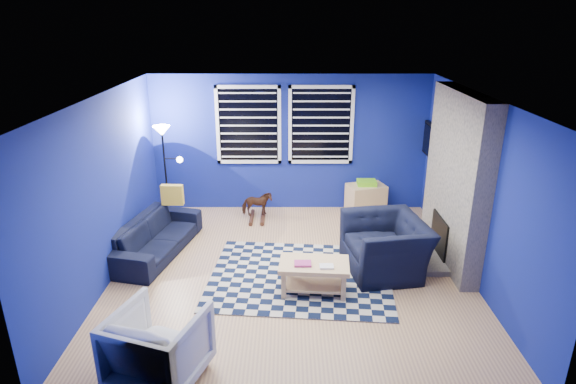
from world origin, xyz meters
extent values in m
plane|color=tan|center=(0.00, 0.00, 0.00)|extent=(5.00, 5.00, 0.00)
plane|color=white|center=(0.00, 0.00, 2.50)|extent=(5.00, 5.00, 0.00)
plane|color=navy|center=(0.00, 2.50, 1.25)|extent=(5.00, 0.00, 5.00)
plane|color=navy|center=(-2.50, 0.00, 1.25)|extent=(0.00, 5.00, 5.00)
plane|color=navy|center=(2.50, 0.00, 1.25)|extent=(0.00, 5.00, 5.00)
cube|color=gray|center=(2.37, 0.50, 1.25)|extent=(0.26, 2.00, 2.50)
cube|color=black|center=(2.23, 0.50, 0.35)|extent=(0.04, 0.70, 0.60)
cube|color=gray|center=(2.10, 0.50, 0.04)|extent=(0.50, 1.20, 0.08)
cube|color=black|center=(-0.75, 2.48, 1.60)|extent=(1.05, 0.02, 1.30)
cube|color=white|center=(-0.75, 2.47, 2.28)|extent=(1.17, 0.05, 0.06)
cube|color=white|center=(-0.75, 2.47, 0.92)|extent=(1.17, 0.05, 0.06)
cube|color=black|center=(0.55, 2.48, 1.60)|extent=(1.05, 0.02, 1.30)
cube|color=white|center=(0.55, 2.47, 2.28)|extent=(1.17, 0.05, 0.06)
cube|color=white|center=(0.55, 2.47, 0.92)|extent=(1.17, 0.05, 0.06)
cube|color=black|center=(2.45, 2.00, 1.40)|extent=(0.06, 1.00, 0.58)
cube|color=black|center=(2.42, 2.00, 1.40)|extent=(0.01, 0.92, 0.50)
cube|color=black|center=(0.13, -0.10, 0.01)|extent=(2.66, 2.21, 0.02)
imported|color=black|center=(-2.07, 0.64, 0.28)|extent=(2.01, 1.14, 0.55)
imported|color=black|center=(1.34, 0.10, 0.39)|extent=(1.34, 1.22, 0.77)
imported|color=gray|center=(-1.32, -2.10, 0.39)|extent=(1.07, 1.09, 0.78)
imported|color=#492917|center=(-0.60, 1.92, 0.29)|extent=(0.32, 0.56, 0.45)
cube|color=tan|center=(0.30, -0.48, 0.40)|extent=(0.94, 0.59, 0.06)
cube|color=tan|center=(0.30, -0.48, 0.12)|extent=(0.86, 0.51, 0.03)
cube|color=#A12E6E|center=(0.15, -0.53, 0.45)|extent=(0.23, 0.18, 0.03)
cube|color=silver|center=(0.45, -0.60, 0.45)|extent=(0.19, 0.14, 0.03)
cube|color=tan|center=(-0.08, -0.68, 0.19)|extent=(0.06, 0.06, 0.36)
cube|color=tan|center=(0.68, -0.68, 0.19)|extent=(0.06, 0.06, 0.36)
cube|color=tan|center=(-0.08, -0.28, 0.19)|extent=(0.06, 0.06, 0.36)
cube|color=tan|center=(0.68, -0.28, 0.19)|extent=(0.06, 0.06, 0.36)
cube|color=tan|center=(1.39, 2.22, 0.28)|extent=(0.76, 0.61, 0.55)
cube|color=black|center=(1.39, 2.22, 0.28)|extent=(0.66, 0.55, 0.44)
cube|color=#6ED018|center=(1.39, 2.22, 0.60)|extent=(0.40, 0.35, 0.09)
cylinder|color=black|center=(-2.15, 1.85, 0.01)|extent=(0.22, 0.22, 0.03)
cylinder|color=black|center=(-2.15, 1.85, 0.81)|extent=(0.03, 0.03, 1.61)
cone|color=white|center=(-2.15, 1.85, 1.64)|extent=(0.29, 0.29, 0.16)
sphere|color=white|center=(-1.88, 1.80, 1.15)|extent=(0.11, 0.11, 0.11)
cube|color=gold|center=(-1.92, 1.27, 0.72)|extent=(0.36, 0.12, 0.33)
camera|label=1|loc=(-0.05, -6.02, 3.47)|focal=30.00mm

